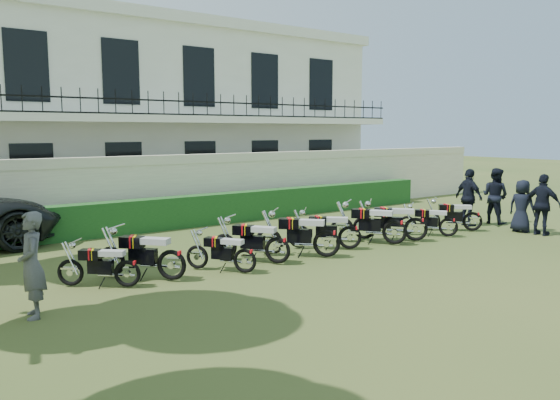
{
  "coord_description": "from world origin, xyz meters",
  "views": [
    {
      "loc": [
        -8.33,
        -8.69,
        3.09
      ],
      "look_at": [
        -0.23,
        2.44,
        1.34
      ],
      "focal_mm": 35.0,
      "sensor_mm": 36.0,
      "label": 1
    }
  ],
  "objects_px": {
    "motorcycle_3": "(278,244)",
    "motorcycle_1": "(172,257)",
    "motorcycle_7": "(416,223)",
    "motorcycle_2": "(245,255)",
    "inspector": "(32,265)",
    "motorcycle_4": "(327,237)",
    "officer_3": "(522,206)",
    "motorcycle_6": "(395,226)",
    "officer_2": "(543,205)",
    "motorcycle_9": "(473,217)",
    "officer_4": "(495,196)",
    "officer_5": "(469,197)",
    "motorcycle_0": "(127,267)",
    "motorcycle_5": "(350,232)",
    "motorcycle_8": "(449,223)"
  },
  "relations": [
    {
      "from": "motorcycle_0",
      "to": "motorcycle_4",
      "type": "bearing_deg",
      "value": -53.95
    },
    {
      "from": "motorcycle_7",
      "to": "officer_4",
      "type": "height_order",
      "value": "officer_4"
    },
    {
      "from": "motorcycle_2",
      "to": "officer_2",
      "type": "bearing_deg",
      "value": -44.08
    },
    {
      "from": "motorcycle_3",
      "to": "motorcycle_1",
      "type": "bearing_deg",
      "value": 141.48
    },
    {
      "from": "motorcycle_0",
      "to": "officer_3",
      "type": "distance_m",
      "value": 12.05
    },
    {
      "from": "motorcycle_1",
      "to": "motorcycle_3",
      "type": "bearing_deg",
      "value": -43.88
    },
    {
      "from": "motorcycle_2",
      "to": "motorcycle_3",
      "type": "distance_m",
      "value": 1.1
    },
    {
      "from": "motorcycle_7",
      "to": "motorcycle_9",
      "type": "height_order",
      "value": "motorcycle_7"
    },
    {
      "from": "motorcycle_1",
      "to": "motorcycle_3",
      "type": "xyz_separation_m",
      "value": [
        2.6,
        -0.13,
        -0.01
      ]
    },
    {
      "from": "officer_5",
      "to": "inspector",
      "type": "bearing_deg",
      "value": 105.21
    },
    {
      "from": "motorcycle_7",
      "to": "officer_3",
      "type": "relative_size",
      "value": 0.99
    },
    {
      "from": "motorcycle_5",
      "to": "motorcycle_6",
      "type": "height_order",
      "value": "motorcycle_6"
    },
    {
      "from": "officer_5",
      "to": "motorcycle_4",
      "type": "bearing_deg",
      "value": 106.83
    },
    {
      "from": "motorcycle_6",
      "to": "officer_5",
      "type": "bearing_deg",
      "value": -26.32
    },
    {
      "from": "inspector",
      "to": "officer_4",
      "type": "distance_m",
      "value": 14.61
    },
    {
      "from": "motorcycle_6",
      "to": "inspector",
      "type": "distance_m",
      "value": 9.23
    },
    {
      "from": "motorcycle_4",
      "to": "motorcycle_6",
      "type": "height_order",
      "value": "same"
    },
    {
      "from": "inspector",
      "to": "officer_2",
      "type": "distance_m",
      "value": 13.9
    },
    {
      "from": "motorcycle_7",
      "to": "officer_3",
      "type": "bearing_deg",
      "value": -55.8
    },
    {
      "from": "motorcycle_3",
      "to": "motorcycle_6",
      "type": "bearing_deg",
      "value": -37.58
    },
    {
      "from": "motorcycle_2",
      "to": "officer_3",
      "type": "distance_m",
      "value": 9.57
    },
    {
      "from": "motorcycle_7",
      "to": "motorcycle_3",
      "type": "bearing_deg",
      "value": 135.45
    },
    {
      "from": "motorcycle_4",
      "to": "officer_4",
      "type": "distance_m",
      "value": 7.87
    },
    {
      "from": "motorcycle_0",
      "to": "motorcycle_1",
      "type": "xyz_separation_m",
      "value": [
        0.92,
        -0.07,
        0.08
      ]
    },
    {
      "from": "motorcycle_3",
      "to": "motorcycle_4",
      "type": "height_order",
      "value": "motorcycle_4"
    },
    {
      "from": "motorcycle_5",
      "to": "officer_5",
      "type": "relative_size",
      "value": 0.8
    },
    {
      "from": "motorcycle_1",
      "to": "motorcycle_9",
      "type": "height_order",
      "value": "motorcycle_1"
    },
    {
      "from": "motorcycle_4",
      "to": "motorcycle_1",
      "type": "bearing_deg",
      "value": 132.28
    },
    {
      "from": "motorcycle_8",
      "to": "motorcycle_9",
      "type": "distance_m",
      "value": 1.36
    },
    {
      "from": "officer_4",
      "to": "officer_5",
      "type": "height_order",
      "value": "officer_5"
    },
    {
      "from": "motorcycle_2",
      "to": "motorcycle_6",
      "type": "bearing_deg",
      "value": -33.79
    },
    {
      "from": "officer_4",
      "to": "motorcycle_7",
      "type": "bearing_deg",
      "value": 94.68
    },
    {
      "from": "motorcycle_0",
      "to": "motorcycle_7",
      "type": "height_order",
      "value": "motorcycle_7"
    },
    {
      "from": "inspector",
      "to": "officer_3",
      "type": "xyz_separation_m",
      "value": [
        13.86,
        -0.52,
        -0.08
      ]
    },
    {
      "from": "motorcycle_0",
      "to": "officer_4",
      "type": "height_order",
      "value": "officer_4"
    },
    {
      "from": "motorcycle_1",
      "to": "motorcycle_6",
      "type": "distance_m",
      "value": 6.43
    },
    {
      "from": "inspector",
      "to": "motorcycle_3",
      "type": "bearing_deg",
      "value": 103.82
    },
    {
      "from": "motorcycle_1",
      "to": "motorcycle_8",
      "type": "height_order",
      "value": "motorcycle_1"
    },
    {
      "from": "motorcycle_1",
      "to": "officer_5",
      "type": "height_order",
      "value": "officer_5"
    },
    {
      "from": "motorcycle_1",
      "to": "officer_5",
      "type": "relative_size",
      "value": 0.84
    },
    {
      "from": "motorcycle_1",
      "to": "officer_2",
      "type": "height_order",
      "value": "officer_2"
    },
    {
      "from": "motorcycle_0",
      "to": "officer_5",
      "type": "height_order",
      "value": "officer_5"
    },
    {
      "from": "motorcycle_2",
      "to": "motorcycle_9",
      "type": "relative_size",
      "value": 1.03
    },
    {
      "from": "officer_5",
      "to": "motorcycle_9",
      "type": "bearing_deg",
      "value": 142.84
    },
    {
      "from": "motorcycle_3",
      "to": "officer_5",
      "type": "distance_m",
      "value": 8.12
    },
    {
      "from": "motorcycle_3",
      "to": "officer_2",
      "type": "bearing_deg",
      "value": -47.2
    },
    {
      "from": "motorcycle_5",
      "to": "officer_4",
      "type": "height_order",
      "value": "officer_4"
    },
    {
      "from": "officer_2",
      "to": "motorcycle_3",
      "type": "bearing_deg",
      "value": 74.83
    },
    {
      "from": "motorcycle_4",
      "to": "officer_3",
      "type": "height_order",
      "value": "officer_3"
    },
    {
      "from": "motorcycle_6",
      "to": "officer_4",
      "type": "xyz_separation_m",
      "value": [
        5.37,
        0.45,
        0.4
      ]
    }
  ]
}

